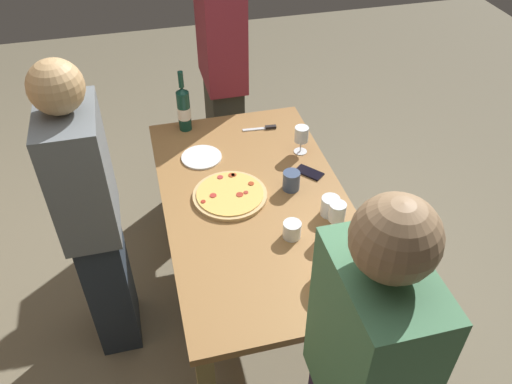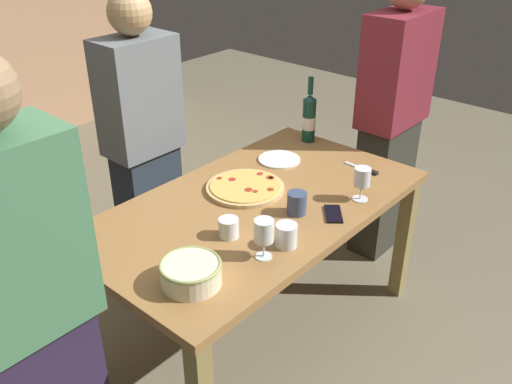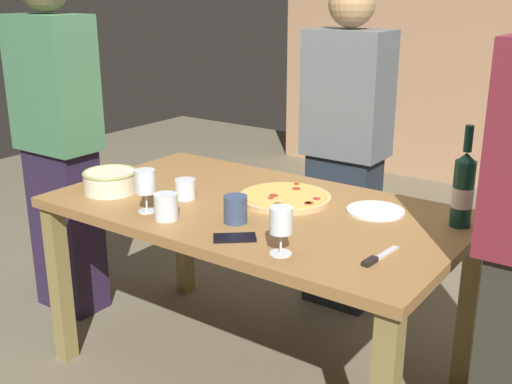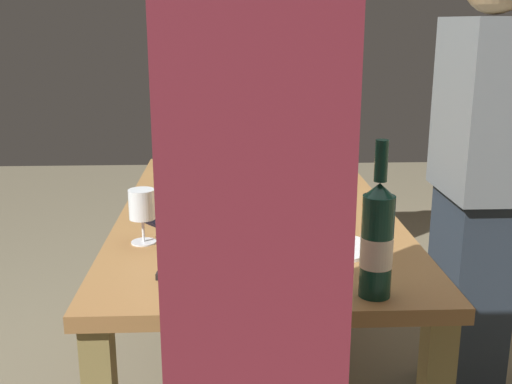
% 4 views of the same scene
% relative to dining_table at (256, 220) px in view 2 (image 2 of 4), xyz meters
% --- Properties ---
extents(ground_plane, '(8.00, 8.00, 0.00)m').
position_rel_dining_table_xyz_m(ground_plane, '(0.00, 0.00, -0.66)').
color(ground_plane, '#706851').
extents(dining_table, '(1.60, 0.90, 0.75)m').
position_rel_dining_table_xyz_m(dining_table, '(0.00, 0.00, 0.00)').
color(dining_table, olive).
rests_on(dining_table, ground).
extents(pizza, '(0.37, 0.37, 0.03)m').
position_rel_dining_table_xyz_m(pizza, '(0.06, 0.12, 0.11)').
color(pizza, tan).
rests_on(pizza, dining_table).
extents(serving_bowl, '(0.22, 0.22, 0.09)m').
position_rel_dining_table_xyz_m(serving_bowl, '(-0.59, -0.21, 0.14)').
color(serving_bowl, beige).
rests_on(serving_bowl, dining_table).
extents(wine_bottle, '(0.07, 0.07, 0.37)m').
position_rel_dining_table_xyz_m(wine_bottle, '(0.72, 0.24, 0.23)').
color(wine_bottle, '#10382C').
rests_on(wine_bottle, dining_table).
extents(wine_glass_near_pizza, '(0.07, 0.07, 0.16)m').
position_rel_dining_table_xyz_m(wine_glass_near_pizza, '(0.34, -0.34, 0.20)').
color(wine_glass_near_pizza, white).
rests_on(wine_glass_near_pizza, dining_table).
extents(wine_glass_by_bottle, '(0.08, 0.08, 0.16)m').
position_rel_dining_table_xyz_m(wine_glass_by_bottle, '(-0.30, -0.30, 0.20)').
color(wine_glass_by_bottle, white).
rests_on(wine_glass_by_bottle, dining_table).
extents(cup_amber, '(0.09, 0.09, 0.10)m').
position_rel_dining_table_xyz_m(cup_amber, '(-0.18, -0.32, 0.14)').
color(cup_amber, white).
rests_on(cup_amber, dining_table).
extents(cup_ceramic, '(0.09, 0.09, 0.10)m').
position_rel_dining_table_xyz_m(cup_ceramic, '(0.05, -0.19, 0.14)').
color(cup_ceramic, '#394A69').
rests_on(cup_ceramic, dining_table).
extents(cup_spare, '(0.08, 0.08, 0.08)m').
position_rel_dining_table_xyz_m(cup_spare, '(-0.28, -0.10, 0.13)').
color(cup_spare, white).
rests_on(cup_spare, dining_table).
extents(side_plate, '(0.22, 0.22, 0.01)m').
position_rel_dining_table_xyz_m(side_plate, '(0.41, 0.20, 0.10)').
color(side_plate, white).
rests_on(side_plate, dining_table).
extents(cell_phone, '(0.16, 0.15, 0.01)m').
position_rel_dining_table_xyz_m(cell_phone, '(0.14, -0.32, 0.10)').
color(cell_phone, black).
rests_on(cell_phone, dining_table).
extents(pizza_knife, '(0.04, 0.20, 0.02)m').
position_rel_dining_table_xyz_m(pizza_knife, '(0.61, -0.20, 0.10)').
color(pizza_knife, silver).
rests_on(pizza_knife, dining_table).
extents(person_host, '(0.39, 0.24, 1.60)m').
position_rel_dining_table_xyz_m(person_host, '(-0.02, 0.77, 0.15)').
color(person_host, '#232D38').
rests_on(person_host, ground).
extents(person_guest_left, '(0.45, 0.24, 1.67)m').
position_rel_dining_table_xyz_m(person_guest_left, '(1.10, -0.06, 0.19)').
color(person_guest_left, '#2F2F26').
rests_on(person_guest_left, ground).
extents(person_guest_right, '(0.39, 0.24, 1.68)m').
position_rel_dining_table_xyz_m(person_guest_right, '(-1.11, -0.06, 0.20)').
color(person_guest_right, '#291D38').
rests_on(person_guest_right, ground).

